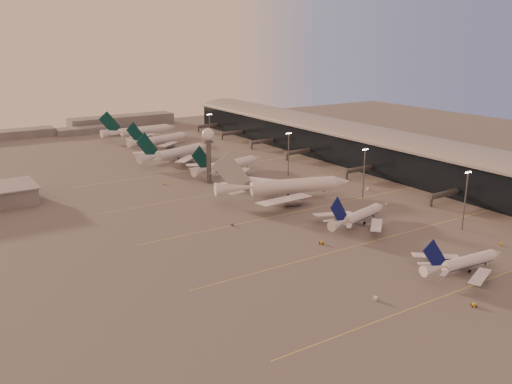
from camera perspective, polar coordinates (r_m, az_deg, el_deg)
ground at (r=195.63m, az=10.48°, el=-7.05°), size 700.00×700.00×0.00m
taxiway_markings at (r=253.66m, az=6.89°, el=-1.44°), size 180.00×185.25×0.02m
terminal at (r=340.70m, az=11.36°, el=4.73°), size 57.00×362.00×23.04m
radar_tower at (r=286.97m, az=-5.04°, el=5.00°), size 6.40×6.40×31.10m
mast_a at (r=232.85m, az=21.19°, el=-0.52°), size 3.60×0.56×25.00m
mast_b at (r=265.40m, az=11.31°, el=2.23°), size 3.60×0.56×25.00m
mast_c at (r=303.35m, az=3.44°, el=4.25°), size 3.60×0.56×25.00m
mast_d at (r=377.62m, az=-4.89°, el=6.58°), size 3.60×0.56×25.00m
distant_horizon at (r=478.02m, az=-16.85°, el=6.77°), size 165.00×37.50×9.00m
narrowbody_near at (r=194.52m, az=20.97°, el=-7.11°), size 37.03×29.46×14.47m
narrowbody_mid at (r=229.62m, az=10.74°, el=-2.66°), size 40.04×31.53×15.98m
widebody_white at (r=263.06m, az=3.04°, el=0.26°), size 67.05×52.92×24.35m
greentail_a at (r=310.46m, az=-2.92°, el=2.59°), size 52.42×41.77×19.49m
greentail_b at (r=345.58m, az=-8.49°, el=3.88°), size 56.50×44.89×21.29m
greentail_c at (r=393.63m, az=-10.03°, el=5.28°), size 53.70×42.78×19.99m
greentail_d at (r=429.66m, az=-12.13°, el=6.13°), size 62.27×50.11×22.62m
gsv_truck_a at (r=168.77m, az=12.53°, el=-10.64°), size 6.26×4.47×2.39m
gsv_tug_near at (r=173.58m, az=21.95°, el=-10.97°), size 3.48×3.82×0.94m
gsv_catering_a at (r=224.50m, az=24.41°, el=-4.65°), size 5.32×4.25×4.01m
gsv_tug_mid at (r=207.86m, az=6.89°, el=-5.33°), size 3.79×3.69×0.95m
gsv_truck_b at (r=259.77m, az=13.60°, el=-1.14°), size 4.98×2.83×1.90m
gsv_truck_c at (r=226.00m, az=-2.48°, el=-3.30°), size 4.99×2.97×1.90m
gsv_catering_b at (r=282.78m, az=11.73°, el=0.66°), size 5.58×2.82×4.50m
gsv_tug_far at (r=280.07m, az=-3.10°, el=0.45°), size 3.61×3.63×0.91m
gsv_truck_d at (r=292.10m, az=-9.68°, el=1.01°), size 2.85×5.14×1.97m
gsv_tug_hangar at (r=339.89m, az=-2.68°, el=3.28°), size 3.68×2.53×0.98m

